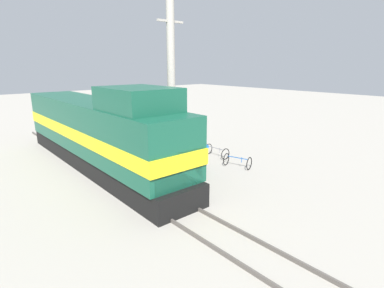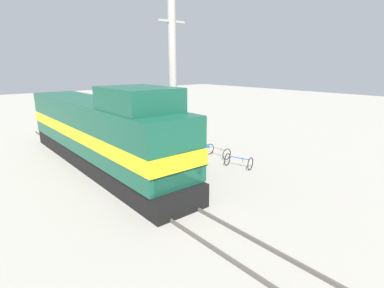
{
  "view_description": "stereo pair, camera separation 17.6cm",
  "coord_description": "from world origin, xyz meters",
  "px_view_note": "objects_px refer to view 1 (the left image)",
  "views": [
    {
      "loc": [
        -6.99,
        -13.37,
        5.97
      ],
      "look_at": [
        1.2,
        -3.84,
        2.65
      ],
      "focal_mm": 28.0,
      "sensor_mm": 36.0,
      "label": 1
    },
    {
      "loc": [
        -6.86,
        -13.48,
        5.97
      ],
      "look_at": [
        1.2,
        -3.84,
        2.65
      ],
      "focal_mm": 28.0,
      "sensor_mm": 36.0,
      "label": 2
    }
  ],
  "objects_px": {
    "utility_pole": "(171,85)",
    "billboard_sign": "(149,114)",
    "bicycle_spare": "(237,161)",
    "bicycle": "(217,151)",
    "vendor_umbrella": "(192,143)",
    "locomotive": "(99,133)",
    "person_bystander": "(199,149)"
  },
  "relations": [
    {
      "from": "vendor_umbrella",
      "to": "billboard_sign",
      "type": "relative_size",
      "value": 0.53
    },
    {
      "from": "vendor_umbrella",
      "to": "billboard_sign",
      "type": "height_order",
      "value": "billboard_sign"
    },
    {
      "from": "utility_pole",
      "to": "billboard_sign",
      "type": "height_order",
      "value": "utility_pole"
    },
    {
      "from": "utility_pole",
      "to": "billboard_sign",
      "type": "distance_m",
      "value": 3.3
    },
    {
      "from": "billboard_sign",
      "to": "bicycle",
      "type": "bearing_deg",
      "value": -53.52
    },
    {
      "from": "bicycle_spare",
      "to": "bicycle",
      "type": "bearing_deg",
      "value": 60.15
    },
    {
      "from": "billboard_sign",
      "to": "person_bystander",
      "type": "bearing_deg",
      "value": -71.6
    },
    {
      "from": "locomotive",
      "to": "person_bystander",
      "type": "relative_size",
      "value": 10.58
    },
    {
      "from": "locomotive",
      "to": "billboard_sign",
      "type": "height_order",
      "value": "locomotive"
    },
    {
      "from": "locomotive",
      "to": "bicycle_spare",
      "type": "height_order",
      "value": "locomotive"
    },
    {
      "from": "locomotive",
      "to": "bicycle",
      "type": "xyz_separation_m",
      "value": [
        6.8,
        -2.92,
        -1.75
      ]
    },
    {
      "from": "person_bystander",
      "to": "locomotive",
      "type": "bearing_deg",
      "value": 151.15
    },
    {
      "from": "person_bystander",
      "to": "bicycle",
      "type": "bearing_deg",
      "value": -0.88
    },
    {
      "from": "person_bystander",
      "to": "bicycle",
      "type": "xyz_separation_m",
      "value": [
        1.54,
        -0.02,
        -0.47
      ]
    },
    {
      "from": "billboard_sign",
      "to": "vendor_umbrella",
      "type": "bearing_deg",
      "value": -94.24
    },
    {
      "from": "utility_pole",
      "to": "bicycle",
      "type": "relative_size",
      "value": 5.8
    },
    {
      "from": "utility_pole",
      "to": "vendor_umbrella",
      "type": "distance_m",
      "value": 3.91
    },
    {
      "from": "utility_pole",
      "to": "bicycle_spare",
      "type": "relative_size",
      "value": 5.59
    },
    {
      "from": "bicycle",
      "to": "bicycle_spare",
      "type": "distance_m",
      "value": 2.4
    },
    {
      "from": "vendor_umbrella",
      "to": "billboard_sign",
      "type": "bearing_deg",
      "value": 85.76
    },
    {
      "from": "utility_pole",
      "to": "billboard_sign",
      "type": "bearing_deg",
      "value": 90.19
    },
    {
      "from": "billboard_sign",
      "to": "bicycle_spare",
      "type": "height_order",
      "value": "billboard_sign"
    },
    {
      "from": "billboard_sign",
      "to": "bicycle",
      "type": "height_order",
      "value": "billboard_sign"
    },
    {
      "from": "billboard_sign",
      "to": "utility_pole",
      "type": "bearing_deg",
      "value": -89.81
    },
    {
      "from": "person_bystander",
      "to": "bicycle_spare",
      "type": "distance_m",
      "value": 2.59
    },
    {
      "from": "bicycle_spare",
      "to": "billboard_sign",
      "type": "bearing_deg",
      "value": 93.96
    },
    {
      "from": "utility_pole",
      "to": "vendor_umbrella",
      "type": "relative_size",
      "value": 4.87
    },
    {
      "from": "locomotive",
      "to": "person_bystander",
      "type": "bearing_deg",
      "value": -28.85
    },
    {
      "from": "bicycle",
      "to": "billboard_sign",
      "type": "bearing_deg",
      "value": 126.29
    },
    {
      "from": "locomotive",
      "to": "person_bystander",
      "type": "height_order",
      "value": "locomotive"
    },
    {
      "from": "locomotive",
      "to": "bicycle_spare",
      "type": "relative_size",
      "value": 9.83
    },
    {
      "from": "locomotive",
      "to": "utility_pole",
      "type": "xyz_separation_m",
      "value": [
        4.01,
        -1.72,
        2.68
      ]
    }
  ]
}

